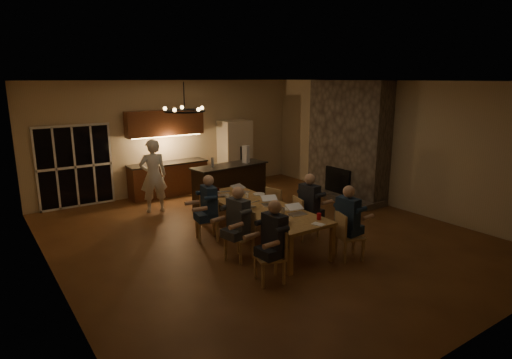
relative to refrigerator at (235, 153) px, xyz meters
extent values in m
plane|color=brown|center=(-1.90, -4.15, -1.00)|extent=(9.00, 9.00, 0.00)
cube|color=#C9B08E|center=(-1.90, 0.37, 0.60)|extent=(8.00, 0.04, 3.20)
cube|color=#C9B08E|center=(-5.92, -4.15, 0.60)|extent=(0.04, 9.00, 3.20)
cube|color=#C9B08E|center=(2.12, -4.15, 0.60)|extent=(0.04, 9.00, 3.20)
cube|color=white|center=(-1.90, -4.15, 2.22)|extent=(8.00, 9.00, 0.04)
cube|color=black|center=(-4.60, 0.32, 0.05)|extent=(1.86, 0.08, 2.10)
cube|color=#6C6155|center=(1.80, -2.95, 0.60)|extent=(0.58, 2.50, 3.20)
cube|color=beige|center=(0.00, 0.00, 0.00)|extent=(0.90, 0.68, 2.00)
cube|color=tan|center=(-2.11, -4.32, -0.62)|extent=(1.10, 3.28, 0.75)
cube|color=black|center=(-1.29, -1.81, -0.46)|extent=(2.12, 0.88, 1.08)
imported|color=white|center=(-3.12, -1.20, -0.09)|extent=(0.73, 0.54, 1.82)
torus|color=black|center=(-3.93, -4.84, 1.75)|extent=(0.65, 0.65, 0.03)
cylinder|color=white|center=(-2.13, -4.71, -0.20)|extent=(0.07, 0.07, 0.10)
cylinder|color=white|center=(-2.01, -3.69, -0.20)|extent=(0.07, 0.07, 0.10)
cylinder|color=white|center=(-2.44, -3.60, -0.20)|extent=(0.07, 0.07, 0.10)
cylinder|color=#B80C16|center=(-1.73, -5.64, -0.19)|extent=(0.08, 0.08, 0.12)
cylinder|color=#B80C16|center=(-2.56, -3.95, -0.19)|extent=(0.08, 0.08, 0.12)
cylinder|color=#B2B2B7|center=(-2.06, -5.00, -0.19)|extent=(0.07, 0.07, 0.12)
cylinder|color=#3F0F0C|center=(-2.31, -2.97, -0.19)|extent=(0.06, 0.06, 0.12)
cylinder|color=white|center=(-1.81, -4.82, -0.24)|extent=(0.22, 0.22, 0.02)
cylinder|color=white|center=(-2.36, -5.24, -0.24)|extent=(0.25, 0.25, 0.02)
cylinder|color=white|center=(-1.63, -3.61, -0.24)|extent=(0.26, 0.26, 0.02)
cube|color=white|center=(-1.92, -5.84, -0.24)|extent=(0.21, 0.25, 0.01)
cylinder|color=#99999E|center=(-1.79, -1.81, 0.20)|extent=(0.07, 0.07, 0.24)
cube|color=silver|center=(-0.81, -1.83, 0.31)|extent=(0.19, 0.19, 0.46)
camera|label=1|loc=(-6.88, -11.06, 2.26)|focal=30.00mm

